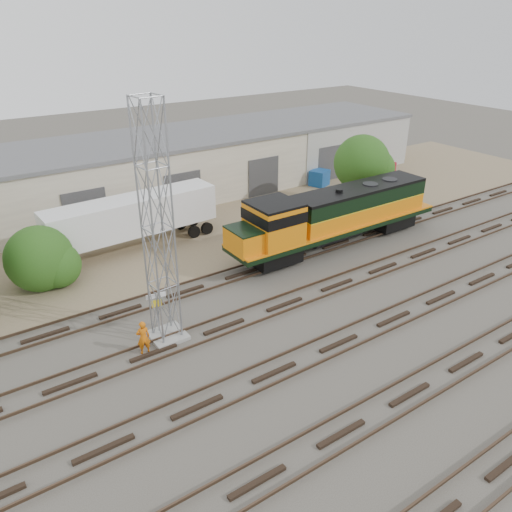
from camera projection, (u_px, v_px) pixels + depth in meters
ground at (301, 317)px, 27.25m from camera, size 140.00×140.00×0.00m
dirt_strip at (179, 229)px, 38.40m from camera, size 80.00×16.00×0.02m
tracks at (339, 343)px, 24.98m from camera, size 80.00×20.40×0.28m
warehouse at (136, 171)px, 43.19m from camera, size 58.40×10.40×5.30m
locomotive at (334, 215)px, 34.53m from camera, size 17.03×2.99×4.09m
signal_tower at (158, 233)px, 23.06m from camera, size 1.76×1.76×11.94m
sign_post at (157, 305)px, 25.12m from camera, size 1.00×0.20×2.45m
worker at (143, 337)px, 24.03m from camera, size 0.72×0.53×1.80m
semi_trailer at (137, 216)px, 34.54m from camera, size 12.13×3.03×3.70m
dumpster_blue at (319, 178)px, 47.77m from camera, size 2.03×1.97×1.50m
dumpster_red at (386, 169)px, 50.70m from camera, size 1.64×1.55×1.40m
tree_mid at (44, 260)px, 29.80m from camera, size 4.22×4.02×4.02m
tree_east at (365, 164)px, 40.99m from camera, size 4.81×4.58×6.19m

